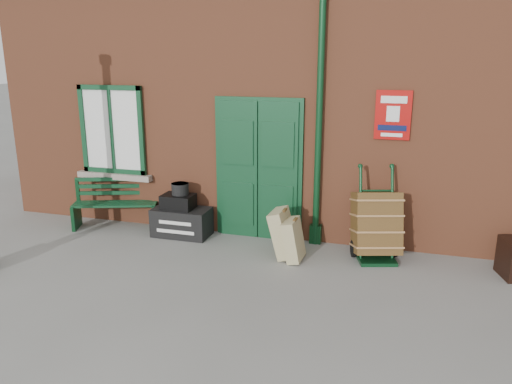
% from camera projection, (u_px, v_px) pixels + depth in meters
% --- Properties ---
extents(ground, '(80.00, 80.00, 0.00)m').
position_uv_depth(ground, '(249.00, 275.00, 6.76)').
color(ground, gray).
rests_on(ground, ground).
extents(station_building, '(10.30, 4.30, 4.36)m').
position_uv_depth(station_building, '(304.00, 95.00, 9.42)').
color(station_building, brown).
rests_on(station_building, ground).
extents(bench, '(1.47, 0.88, 0.87)m').
position_uv_depth(bench, '(116.00, 202.00, 8.59)').
color(bench, '#103C21').
rests_on(bench, ground).
extents(houdini_trunk, '(0.93, 0.51, 0.46)m').
position_uv_depth(houdini_trunk, '(182.00, 222.00, 8.19)').
color(houdini_trunk, black).
rests_on(houdini_trunk, ground).
extents(strongbox, '(0.51, 0.37, 0.23)m').
position_uv_depth(strongbox, '(178.00, 201.00, 8.11)').
color(strongbox, black).
rests_on(strongbox, houdini_trunk).
extents(hatbox, '(0.28, 0.28, 0.18)m').
position_uv_depth(hatbox, '(180.00, 189.00, 8.07)').
color(hatbox, black).
rests_on(hatbox, strongbox).
extents(suitcase_back, '(0.39, 0.51, 0.72)m').
position_uv_depth(suitcase_back, '(283.00, 233.00, 7.30)').
color(suitcase_back, tan).
rests_on(suitcase_back, ground).
extents(suitcase_front, '(0.30, 0.45, 0.62)m').
position_uv_depth(suitcase_front, '(293.00, 240.00, 7.17)').
color(suitcase_front, tan).
rests_on(suitcase_front, ground).
extents(porter_trolley, '(0.82, 0.86, 1.33)m').
position_uv_depth(porter_trolley, '(376.00, 224.00, 7.20)').
color(porter_trolley, '#0D371B').
rests_on(porter_trolley, ground).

